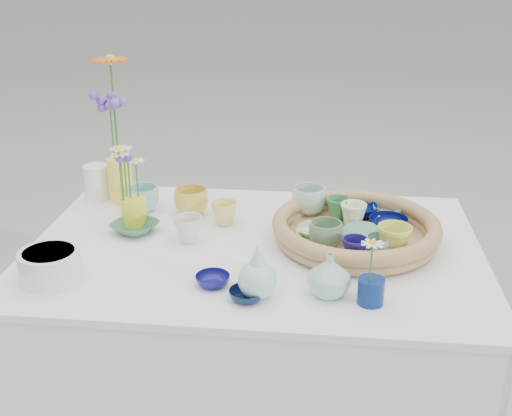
# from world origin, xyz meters

# --- Properties ---
(wicker_tray) EXTENTS (0.47, 0.47, 0.08)m
(wicker_tray) POSITION_xyz_m (0.28, 0.05, 0.80)
(wicker_tray) COLOR brown
(wicker_tray) RESTS_ON display_table
(tray_ceramic_0) EXTENTS (0.15, 0.15, 0.04)m
(tray_ceramic_0) POSITION_xyz_m (0.29, 0.20, 0.80)
(tray_ceramic_0) COLOR #000E56
(tray_ceramic_0) RESTS_ON wicker_tray
(tray_ceramic_1) EXTENTS (0.14, 0.14, 0.03)m
(tray_ceramic_1) POSITION_xyz_m (0.38, 0.11, 0.80)
(tray_ceramic_1) COLOR #040947
(tray_ceramic_1) RESTS_ON wicker_tray
(tray_ceramic_2) EXTENTS (0.12, 0.12, 0.09)m
(tray_ceramic_2) POSITION_xyz_m (0.38, -0.06, 0.83)
(tray_ceramic_2) COLOR #D3D84D
(tray_ceramic_2) RESTS_ON wicker_tray
(tray_ceramic_3) EXTENTS (0.17, 0.17, 0.03)m
(tray_ceramic_3) POSITION_xyz_m (0.31, 0.02, 0.80)
(tray_ceramic_3) COLOR #579F7D
(tray_ceramic_3) RESTS_ON wicker_tray
(tray_ceramic_4) EXTENTS (0.12, 0.12, 0.07)m
(tray_ceramic_4) POSITION_xyz_m (0.20, -0.03, 0.82)
(tray_ceramic_4) COLOR slate
(tray_ceramic_4) RESTS_ON wicker_tray
(tray_ceramic_5) EXTENTS (0.13, 0.13, 0.03)m
(tray_ceramic_5) POSITION_xyz_m (0.17, 0.04, 0.80)
(tray_ceramic_5) COLOR #77C2AB
(tray_ceramic_5) RESTS_ON wicker_tray
(tray_ceramic_6) EXTENTS (0.11, 0.11, 0.08)m
(tray_ceramic_6) POSITION_xyz_m (0.14, 0.21, 0.83)
(tray_ceramic_6) COLOR #ACD8D1
(tray_ceramic_6) RESTS_ON wicker_tray
(tray_ceramic_7) EXTENTS (0.10, 0.10, 0.07)m
(tray_ceramic_7) POSITION_xyz_m (0.27, 0.12, 0.82)
(tray_ceramic_7) COLOR #F6F3C6
(tray_ceramic_7) RESTS_ON wicker_tray
(tray_ceramic_8) EXTENTS (0.10, 0.10, 0.03)m
(tray_ceramic_8) POSITION_xyz_m (0.38, 0.22, 0.80)
(tray_ceramic_8) COLOR #A9C8FC
(tray_ceramic_8) RESTS_ON wicker_tray
(tray_ceramic_9) EXTENTS (0.09, 0.09, 0.06)m
(tray_ceramic_9) POSITION_xyz_m (0.27, -0.10, 0.81)
(tray_ceramic_9) COLOR navy
(tray_ceramic_9) RESTS_ON wicker_tray
(tray_ceramic_10) EXTENTS (0.12, 0.12, 0.02)m
(tray_ceramic_10) POSITION_xyz_m (0.17, 0.01, 0.80)
(tray_ceramic_10) COLOR #F2DF77
(tray_ceramic_10) RESTS_ON wicker_tray
(tray_ceramic_11) EXTENTS (0.09, 0.09, 0.06)m
(tray_ceramic_11) POSITION_xyz_m (0.34, -0.07, 0.81)
(tray_ceramic_11) COLOR #96B3B2
(tray_ceramic_11) RESTS_ON wicker_tray
(tray_ceramic_12) EXTENTS (0.08, 0.08, 0.07)m
(tray_ceramic_12) POSITION_xyz_m (0.23, 0.17, 0.82)
(tray_ceramic_12) COLOR #37874D
(tray_ceramic_12) RESTS_ON wicker_tray
(loose_ceramic_0) EXTENTS (0.11, 0.11, 0.08)m
(loose_ceramic_0) POSITION_xyz_m (-0.22, 0.20, 0.81)
(loose_ceramic_0) COLOR gold
(loose_ceramic_0) RESTS_ON display_table
(loose_ceramic_1) EXTENTS (0.08, 0.08, 0.07)m
(loose_ceramic_1) POSITION_xyz_m (-0.11, 0.13, 0.80)
(loose_ceramic_1) COLOR #E7DA71
(loose_ceramic_1) RESTS_ON display_table
(loose_ceramic_2) EXTENTS (0.17, 0.17, 0.03)m
(loose_ceramic_2) POSITION_xyz_m (-0.36, 0.05, 0.78)
(loose_ceramic_2) COLOR #396E4A
(loose_ceramic_2) RESTS_ON display_table
(loose_ceramic_3) EXTENTS (0.11, 0.11, 0.08)m
(loose_ceramic_3) POSITION_xyz_m (-0.19, 0.00, 0.80)
(loose_ceramic_3) COLOR beige
(loose_ceramic_3) RESTS_ON display_table
(loose_ceramic_4) EXTENTS (0.11, 0.11, 0.03)m
(loose_ceramic_4) POSITION_xyz_m (-0.08, -0.24, 0.78)
(loose_ceramic_4) COLOR navy
(loose_ceramic_4) RESTS_ON display_table
(loose_ceramic_5) EXTENTS (0.10, 0.10, 0.08)m
(loose_ceramic_5) POSITION_xyz_m (-0.38, 0.21, 0.80)
(loose_ceramic_5) COLOR #85CABF
(loose_ceramic_5) RESTS_ON display_table
(loose_ceramic_6) EXTENTS (0.11, 0.11, 0.03)m
(loose_ceramic_6) POSITION_xyz_m (0.01, -0.30, 0.78)
(loose_ceramic_6) COLOR #0B1937
(loose_ceramic_6) RESTS_ON display_table
(fluted_bowl) EXTENTS (0.16, 0.16, 0.08)m
(fluted_bowl) POSITION_xyz_m (-0.49, -0.26, 0.81)
(fluted_bowl) COLOR silver
(fluted_bowl) RESTS_ON display_table
(bud_vase_paleblue) EXTENTS (0.12, 0.12, 0.14)m
(bud_vase_paleblue) POSITION_xyz_m (0.04, -0.28, 0.84)
(bud_vase_paleblue) COLOR silver
(bud_vase_paleblue) RESTS_ON display_table
(bud_vase_seafoam) EXTENTS (0.14, 0.14, 0.11)m
(bud_vase_seafoam) POSITION_xyz_m (0.21, -0.26, 0.82)
(bud_vase_seafoam) COLOR #96C9B4
(bud_vase_seafoam) RESTS_ON display_table
(bud_vase_cobalt) EXTENTS (0.08, 0.08, 0.06)m
(bud_vase_cobalt) POSITION_xyz_m (0.31, -0.28, 0.80)
(bud_vase_cobalt) COLOR navy
(bud_vase_cobalt) RESTS_ON display_table
(single_daisy) EXTENTS (0.08, 0.08, 0.11)m
(single_daisy) POSITION_xyz_m (0.30, -0.29, 0.88)
(single_daisy) COLOR white
(single_daisy) RESTS_ON bud_vase_cobalt
(tall_vase_yellow) EXTENTS (0.10, 0.10, 0.15)m
(tall_vase_yellow) POSITION_xyz_m (-0.47, 0.28, 0.84)
(tall_vase_yellow) COLOR #FFE745
(tall_vase_yellow) RESTS_ON display_table
(gerbera) EXTENTS (0.16, 0.16, 0.33)m
(gerbera) POSITION_xyz_m (-0.48, 0.29, 1.07)
(gerbera) COLOR orange
(gerbera) RESTS_ON tall_vase_yellow
(hydrangea) EXTENTS (0.08, 0.08, 0.26)m
(hydrangea) POSITION_xyz_m (-0.48, 0.28, 1.01)
(hydrangea) COLOR #6F43B5
(hydrangea) RESTS_ON tall_vase_yellow
(white_pitcher) EXTENTS (0.13, 0.11, 0.11)m
(white_pitcher) POSITION_xyz_m (-0.56, 0.30, 0.82)
(white_pitcher) COLOR white
(white_pitcher) RESTS_ON display_table
(daisy_cup) EXTENTS (0.08, 0.08, 0.08)m
(daisy_cup) POSITION_xyz_m (-0.38, 0.10, 0.81)
(daisy_cup) COLOR yellow
(daisy_cup) RESTS_ON display_table
(daisy_posy) EXTENTS (0.10, 0.10, 0.17)m
(daisy_posy) POSITION_xyz_m (-0.39, 0.10, 0.93)
(daisy_posy) COLOR white
(daisy_posy) RESTS_ON daisy_cup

